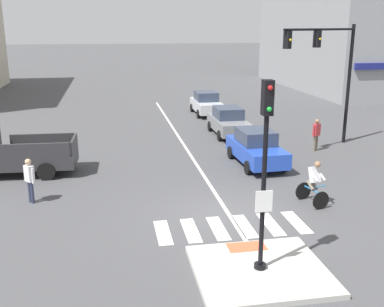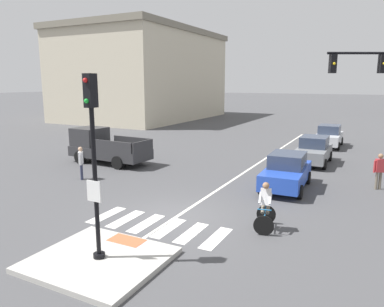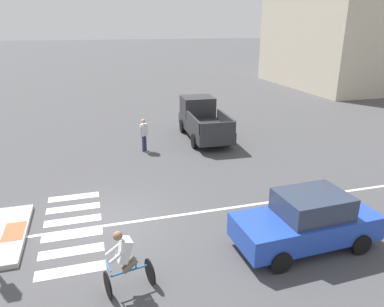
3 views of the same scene
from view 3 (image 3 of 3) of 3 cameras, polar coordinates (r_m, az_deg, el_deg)
name	(u,v)px [view 3 (image 3 of 3)]	position (r m, az deg, el deg)	size (l,w,h in m)	color
ground_plane	(104,223)	(12.23, -13.67, -10.62)	(300.00, 300.00, 0.00)	#474749
tactile_pad_front	(14,231)	(12.42, -26.28, -10.95)	(1.10, 0.60, 0.01)	#DB5B38
crosswalk_stripe_a	(74,197)	(14.22, -18.15, -6.55)	(0.44, 1.80, 0.01)	silver
crosswalk_stripe_b	(73,208)	(13.43, -18.21, -8.18)	(0.44, 1.80, 0.01)	silver
crosswalk_stripe_c	(73,221)	(12.65, -18.29, -10.01)	(0.44, 1.80, 0.01)	silver
crosswalk_stripe_d	(72,235)	(11.88, -18.38, -12.08)	(0.44, 1.80, 0.01)	silver
crosswalk_stripe_e	(72,251)	(11.13, -18.48, -14.43)	(0.44, 1.80, 0.01)	silver
crosswalk_stripe_f	(71,271)	(10.40, -18.59, -17.11)	(0.44, 1.80, 0.01)	silver
lane_centre_line	(366,188)	(15.75, 25.74, -4.99)	(0.14, 28.00, 0.01)	silver
car_blue_eastbound_mid	(307,221)	(10.92, 17.69, -10.07)	(1.97, 4.17, 1.64)	#2347B7
pickup_truck_charcoal_cross_left	(202,120)	(20.47, 1.64, 5.34)	(5.18, 2.24, 2.08)	#2D2D30
cyclist	(125,260)	(8.93, -10.47, -16.24)	(0.87, 1.20, 1.68)	black
pedestrian_at_curb_left	(144,132)	(18.18, -7.61, 3.32)	(0.40, 0.44, 1.67)	#2D334C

